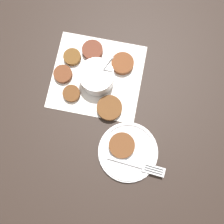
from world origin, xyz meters
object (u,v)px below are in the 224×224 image
(serving_plate, at_px, (128,152))
(fritter_on_plate, at_px, (122,145))
(sauce_bowl, at_px, (97,78))
(fork, at_px, (142,167))

(serving_plate, xyz_separation_m, fritter_on_plate, (0.03, -0.01, 0.02))
(sauce_bowl, bearing_deg, serving_plate, 134.08)
(sauce_bowl, height_order, fritter_on_plate, sauce_bowl)
(sauce_bowl, xyz_separation_m, serving_plate, (-0.18, 0.19, -0.02))
(serving_plate, height_order, fork, fork)
(sauce_bowl, distance_m, serving_plate, 0.26)
(fork, bearing_deg, fritter_on_plate, -24.80)
(sauce_bowl, height_order, serving_plate, sauce_bowl)
(fritter_on_plate, height_order, fork, fritter_on_plate)
(serving_plate, bearing_deg, fritter_on_plate, -22.83)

